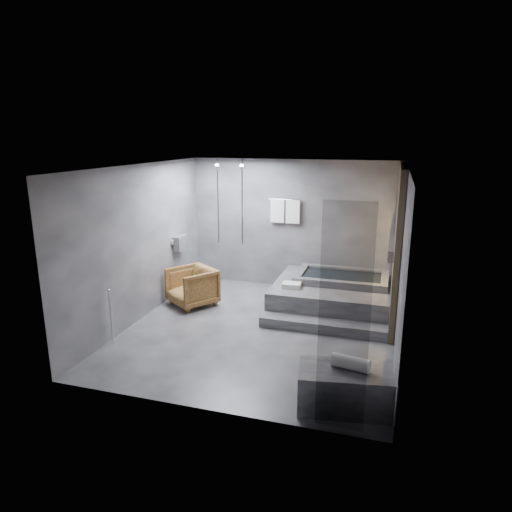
% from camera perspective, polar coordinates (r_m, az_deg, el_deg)
% --- Properties ---
extents(room, '(5.00, 5.04, 2.82)m').
position_cam_1_polar(room, '(7.66, 3.90, 3.13)').
color(room, '#2F2F32').
rests_on(room, ground).
extents(tub_deck, '(2.20, 2.00, 0.50)m').
position_cam_1_polar(tub_deck, '(9.10, 9.50, -4.83)').
color(tub_deck, '#353537').
rests_on(tub_deck, ground).
extents(tub_step, '(2.20, 0.36, 0.18)m').
position_cam_1_polar(tub_step, '(8.06, 8.33, -8.63)').
color(tub_step, '#353537').
rests_on(tub_step, ground).
extents(concrete_bench, '(1.23, 0.81, 0.52)m').
position_cam_1_polar(concrete_bench, '(5.95, 11.05, -15.96)').
color(concrete_bench, '#363639').
rests_on(concrete_bench, ground).
extents(driftwood_chair, '(1.13, 1.14, 0.75)m').
position_cam_1_polar(driftwood_chair, '(9.14, -7.99, -3.82)').
color(driftwood_chair, '#482B12').
rests_on(driftwood_chair, ground).
extents(rolled_towel, '(0.49, 0.25, 0.17)m').
position_cam_1_polar(rolled_towel, '(5.81, 11.73, -12.96)').
color(rolled_towel, white).
rests_on(rolled_towel, concrete_bench).
extents(deck_towel, '(0.35, 0.27, 0.09)m').
position_cam_1_polar(deck_towel, '(8.64, 4.46, -3.66)').
color(deck_towel, silver).
rests_on(deck_towel, tub_deck).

